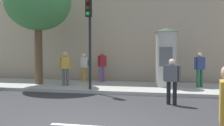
{
  "coord_description": "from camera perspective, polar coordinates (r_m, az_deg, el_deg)",
  "views": [
    {
      "loc": [
        2.22,
        -6.46,
        1.88
      ],
      "look_at": [
        0.24,
        2.0,
        1.5
      ],
      "focal_mm": 44.03,
      "sensor_mm": 36.0,
      "label": 1
    }
  ],
  "objects": [
    {
      "name": "pedestrian_in_light_jacket",
      "position": [
        9.83,
        12.31,
        -3.04
      ],
      "size": [
        0.61,
        0.36,
        1.61
      ],
      "color": "black",
      "rests_on": "ground_plane"
    },
    {
      "name": "sidewalk_curb",
      "position": [
        13.76,
        3.78,
        -5.06
      ],
      "size": [
        36.0,
        4.0,
        0.15
      ],
      "primitive_type": "cube",
      "color": "#9E9B93",
      "rests_on": "ground_plane"
    },
    {
      "name": "poster_column",
      "position": [
        13.54,
        11.19,
        1.26
      ],
      "size": [
        1.1,
        1.1,
        2.87
      ],
      "color": "#9E9B93",
      "rests_on": "sidewalk_curb"
    },
    {
      "name": "lane_markings",
      "position": [
        7.09,
        -5.74,
        -12.87
      ],
      "size": [
        25.8,
        0.16,
        0.01
      ],
      "color": "silver",
      "rests_on": "ground_plane"
    },
    {
      "name": "pedestrian_in_dark_shirt",
      "position": [
        13.9,
        -9.68,
        -0.54
      ],
      "size": [
        0.54,
        0.5,
        1.69
      ],
      "color": "#4C4C51",
      "rests_on": "sidewalk_curb"
    },
    {
      "name": "pedestrian_tallest",
      "position": [
        15.64,
        -5.78,
        -0.34
      ],
      "size": [
        0.54,
        0.55,
        1.6
      ],
      "color": "#B78C33",
      "rests_on": "sidewalk_curb"
    },
    {
      "name": "traffic_light",
      "position": [
        12.34,
        -4.77,
        7.0
      ],
      "size": [
        0.24,
        0.45,
        3.99
      ],
      "color": "black",
      "rests_on": "sidewalk_curb"
    },
    {
      "name": "pedestrian_in_red_top",
      "position": [
        13.82,
        17.74,
        -0.68
      ],
      "size": [
        0.52,
        0.51,
        1.68
      ],
      "color": "#1E5938",
      "rests_on": "sidewalk_curb"
    },
    {
      "name": "pedestrian_with_backpack",
      "position": [
        15.44,
        -2.06,
        -0.22
      ],
      "size": [
        0.44,
        0.44,
        1.72
      ],
      "color": "#724C84",
      "rests_on": "sidewalk_curb"
    },
    {
      "name": "building_backdrop",
      "position": [
        18.76,
        6.36,
        10.0
      ],
      "size": [
        36.0,
        5.0,
        8.68
      ],
      "primitive_type": "cube",
      "color": "tan",
      "rests_on": "ground_plane"
    },
    {
      "name": "street_tree",
      "position": [
        15.14,
        -15.1,
        11.93
      ],
      "size": [
        3.42,
        3.42,
        5.73
      ],
      "color": "brown",
      "rests_on": "sidewalk_curb"
    },
    {
      "name": "ground_plane",
      "position": [
        7.09,
        -5.74,
        -12.9
      ],
      "size": [
        80.0,
        80.0,
        0.0
      ],
      "primitive_type": "plane",
      "color": "#2B2B2D"
    }
  ]
}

